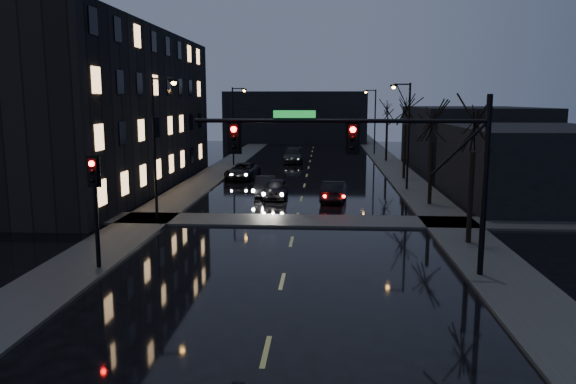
# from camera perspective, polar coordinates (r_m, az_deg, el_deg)

# --- Properties ---
(sidewalk_left) EXTENTS (3.00, 140.00, 0.12)m
(sidewalk_left) POSITION_cam_1_polar(r_m,az_deg,el_deg) (48.84, -8.22, 1.36)
(sidewalk_left) COLOR #2D2D2B
(sidewalk_left) RESTS_ON ground
(sidewalk_right) EXTENTS (3.00, 140.00, 0.12)m
(sidewalk_right) POSITION_cam_1_polar(r_m,az_deg,el_deg) (48.30, 11.94, 1.16)
(sidewalk_right) COLOR #2D2D2B
(sidewalk_right) RESTS_ON ground
(sidewalk_cross) EXTENTS (40.00, 3.00, 0.12)m
(sidewalk_cross) POSITION_cam_1_polar(r_m,az_deg,el_deg) (31.58, 0.82, -2.93)
(sidewalk_cross) COLOR #2D2D2B
(sidewalk_cross) RESTS_ON ground
(apartment_block) EXTENTS (12.00, 30.00, 12.00)m
(apartment_block) POSITION_cam_1_polar(r_m,az_deg,el_deg) (46.00, -19.59, 7.86)
(apartment_block) COLOR black
(apartment_block) RESTS_ON ground
(commercial_right_near) EXTENTS (10.00, 14.00, 5.00)m
(commercial_right_near) POSITION_cam_1_polar(r_m,az_deg,el_deg) (41.02, 23.59, 2.59)
(commercial_right_near) COLOR black
(commercial_right_near) RESTS_ON ground
(commercial_right_far) EXTENTS (12.00, 18.00, 6.00)m
(commercial_right_far) POSITION_cam_1_polar(r_m,az_deg,el_deg) (62.39, 18.11, 5.43)
(commercial_right_far) COLOR black
(commercial_right_far) RESTS_ON ground
(far_block) EXTENTS (22.00, 10.00, 8.00)m
(far_block) POSITION_cam_1_polar(r_m,az_deg,el_deg) (90.48, 0.80, 7.61)
(far_block) COLOR black
(far_block) RESTS_ON ground
(signal_mast) EXTENTS (11.11, 0.41, 7.00)m
(signal_mast) POSITION_cam_1_polar(r_m,az_deg,el_deg) (21.53, 9.88, 4.11)
(signal_mast) COLOR black
(signal_mast) RESTS_ON ground
(signal_pole_left) EXTENTS (0.35, 0.41, 4.53)m
(signal_pole_left) POSITION_cam_1_polar(r_m,az_deg,el_deg) (23.45, -19.01, -0.42)
(signal_pole_left) COLOR black
(signal_pole_left) RESTS_ON ground
(tree_near) EXTENTS (3.52, 3.52, 8.08)m
(tree_near) POSITION_cam_1_polar(r_m,az_deg,el_deg) (27.21, 18.48, 7.69)
(tree_near) COLOR black
(tree_near) RESTS_ON ground
(tree_mid_a) EXTENTS (3.30, 3.30, 7.58)m
(tree_mid_a) POSITION_cam_1_polar(r_m,az_deg,el_deg) (36.98, 14.51, 7.58)
(tree_mid_a) COLOR black
(tree_mid_a) RESTS_ON ground
(tree_mid_b) EXTENTS (3.74, 3.74, 8.59)m
(tree_mid_b) POSITION_cam_1_polar(r_m,az_deg,el_deg) (48.81, 11.91, 8.96)
(tree_mid_b) COLOR black
(tree_mid_b) RESTS_ON ground
(tree_far) EXTENTS (3.43, 3.43, 7.88)m
(tree_far) POSITION_cam_1_polar(r_m,az_deg,el_deg) (62.70, 10.08, 8.57)
(tree_far) COLOR black
(tree_far) RESTS_ON ground
(streetlight_l_near) EXTENTS (1.53, 0.28, 8.00)m
(streetlight_l_near) POSITION_cam_1_polar(r_m,az_deg,el_deg) (31.72, -13.08, 5.49)
(streetlight_l_near) COLOR black
(streetlight_l_near) RESTS_ON ground
(streetlight_l_far) EXTENTS (1.53, 0.28, 8.00)m
(streetlight_l_far) POSITION_cam_1_polar(r_m,az_deg,el_deg) (58.07, -5.40, 7.35)
(streetlight_l_far) COLOR black
(streetlight_l_far) RESTS_ON ground
(streetlight_r_mid) EXTENTS (1.53, 0.28, 8.00)m
(streetlight_r_mid) POSITION_cam_1_polar(r_m,az_deg,el_deg) (42.80, 11.88, 6.48)
(streetlight_r_mid) COLOR black
(streetlight_r_mid) RESTS_ON ground
(streetlight_r_far) EXTENTS (1.53, 0.28, 8.00)m
(streetlight_r_far) POSITION_cam_1_polar(r_m,az_deg,el_deg) (70.61, 8.66, 7.64)
(streetlight_r_far) COLOR black
(streetlight_r_far) RESTS_ON ground
(oncoming_car_a) EXTENTS (1.68, 4.04, 1.37)m
(oncoming_car_a) POSITION_cam_1_polar(r_m,az_deg,el_deg) (38.96, -1.27, 0.36)
(oncoming_car_a) COLOR black
(oncoming_car_a) RESTS_ON ground
(oncoming_car_b) EXTENTS (1.66, 4.13, 1.34)m
(oncoming_car_b) POSITION_cam_1_polar(r_m,az_deg,el_deg) (40.34, -2.33, 0.64)
(oncoming_car_b) COLOR black
(oncoming_car_b) RESTS_ON ground
(oncoming_car_c) EXTENTS (2.81, 5.17, 1.38)m
(oncoming_car_c) POSITION_cam_1_polar(r_m,az_deg,el_deg) (48.59, -4.65, 2.13)
(oncoming_car_c) COLOR black
(oncoming_car_c) RESTS_ON ground
(oncoming_car_d) EXTENTS (2.36, 5.39, 1.54)m
(oncoming_car_d) POSITION_cam_1_polar(r_m,az_deg,el_deg) (61.30, 0.54, 3.74)
(oncoming_car_d) COLOR black
(oncoming_car_d) RESTS_ON ground
(lead_car) EXTENTS (1.91, 4.34, 1.39)m
(lead_car) POSITION_cam_1_polar(r_m,az_deg,el_deg) (38.01, 4.66, 0.11)
(lead_car) COLOR black
(lead_car) RESTS_ON ground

